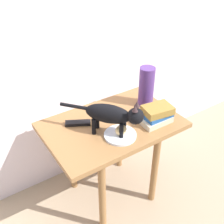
% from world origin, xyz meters
% --- Properties ---
extents(ground_plane, '(6.00, 6.00, 0.00)m').
position_xyz_m(ground_plane, '(0.00, 0.00, 0.00)').
color(ground_plane, gray).
extents(back_panel, '(4.00, 0.04, 2.20)m').
position_xyz_m(back_panel, '(0.00, 0.39, 1.10)').
color(back_panel, silver).
rests_on(back_panel, ground).
extents(side_table, '(0.81, 0.53, 0.61)m').
position_xyz_m(side_table, '(0.00, 0.00, 0.52)').
color(side_table, olive).
rests_on(side_table, ground).
extents(plate, '(0.18, 0.18, 0.01)m').
position_xyz_m(plate, '(-0.03, -0.13, 0.62)').
color(plate, silver).
rests_on(plate, side_table).
extents(bread_roll, '(0.10, 0.09, 0.05)m').
position_xyz_m(bread_roll, '(-0.02, -0.12, 0.65)').
color(bread_roll, '#E0BC7A').
rests_on(bread_roll, plate).
extents(cat, '(0.33, 0.39, 0.23)m').
position_xyz_m(cat, '(-0.05, -0.09, 0.75)').
color(cat, black).
rests_on(cat, side_table).
extents(book_stack, '(0.20, 0.14, 0.10)m').
position_xyz_m(book_stack, '(0.23, -0.13, 0.66)').
color(book_stack, '#BCB299').
rests_on(book_stack, side_table).
extents(green_vase, '(0.10, 0.10, 0.26)m').
position_xyz_m(green_vase, '(0.30, 0.06, 0.74)').
color(green_vase, '#4C2D72').
rests_on(green_vase, side_table).
extents(tv_remote, '(0.15, 0.11, 0.02)m').
position_xyz_m(tv_remote, '(-0.18, 0.10, 0.62)').
color(tv_remote, black).
rests_on(tv_remote, side_table).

